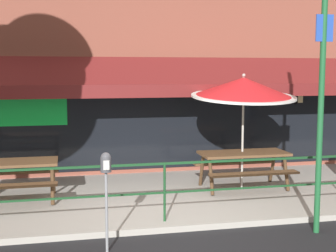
% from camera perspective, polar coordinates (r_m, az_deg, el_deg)
% --- Properties ---
extents(ground_plane, '(120.00, 120.00, 0.00)m').
position_cam_1_polar(ground_plane, '(7.50, 0.07, -12.94)').
color(ground_plane, black).
extents(patio_deck, '(15.00, 4.00, 0.10)m').
position_cam_1_polar(patio_deck, '(9.36, -2.59, -8.62)').
color(patio_deck, '#ADA89E').
rests_on(patio_deck, ground).
extents(restaurant_building, '(15.00, 1.60, 8.01)m').
position_cam_1_polar(restaurant_building, '(11.33, -4.67, 14.03)').
color(restaurant_building, brown).
rests_on(restaurant_building, ground).
extents(patio_railing, '(13.84, 0.04, 0.97)m').
position_cam_1_polar(patio_railing, '(7.56, -0.42, -6.48)').
color(patio_railing, '#194723').
rests_on(patio_railing, patio_deck).
extents(picnic_table_left, '(1.80, 1.42, 0.76)m').
position_cam_1_polar(picnic_table_left, '(9.17, -18.92, -5.09)').
color(picnic_table_left, brown).
rests_on(picnic_table_left, patio_deck).
extents(picnic_table_centre, '(1.80, 1.42, 0.76)m').
position_cam_1_polar(picnic_table_centre, '(9.79, 9.20, -4.08)').
color(picnic_table_centre, brown).
rests_on(picnic_table_centre, patio_deck).
extents(patio_umbrella_centre, '(2.14, 2.14, 2.39)m').
position_cam_1_polar(patio_umbrella_centre, '(9.69, 9.19, 4.59)').
color(patio_umbrella_centre, '#B7B2A8').
rests_on(patio_umbrella_centre, patio_deck).
extents(parking_meter_near, '(0.15, 0.16, 1.42)m').
position_cam_1_polar(parking_meter_near, '(6.48, -7.57, -5.60)').
color(parking_meter_near, gray).
rests_on(parking_meter_near, ground).
extents(street_sign_pole, '(0.28, 0.09, 4.39)m').
position_cam_1_polar(street_sign_pole, '(7.49, 18.22, 4.31)').
color(street_sign_pole, '#1E6033').
rests_on(street_sign_pole, ground).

